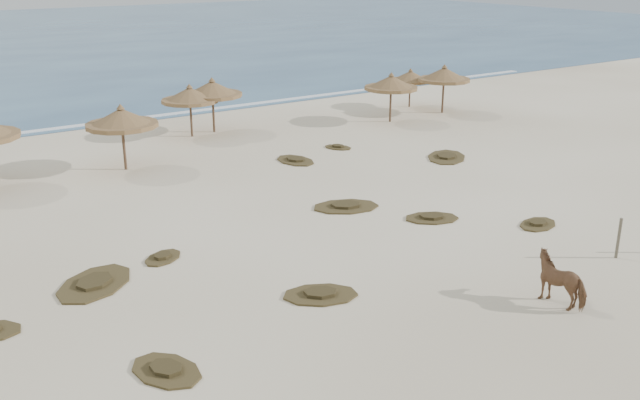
# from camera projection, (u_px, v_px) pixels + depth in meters

# --- Properties ---
(ground) EXTENTS (160.00, 160.00, 0.00)m
(ground) POSITION_uv_depth(u_px,v_px,m) (383.00, 285.00, 21.07)
(ground) COLOR #FCEFCF
(ground) RESTS_ON ground
(foam_line) EXTENTS (70.00, 0.60, 0.01)m
(foam_line) POSITION_uv_depth(u_px,v_px,m) (103.00, 123.00, 41.46)
(foam_line) COLOR white
(foam_line) RESTS_ON ground
(palapa_2) EXTENTS (3.76, 3.76, 3.02)m
(palapa_2) POSITION_uv_depth(u_px,v_px,m) (121.00, 119.00, 31.71)
(palapa_2) COLOR brown
(palapa_2) RESTS_ON ground
(palapa_3) EXTENTS (3.72, 3.72, 3.02)m
(palapa_3) POSITION_uv_depth(u_px,v_px,m) (212.00, 90.00, 38.60)
(palapa_3) COLOR brown
(palapa_3) RESTS_ON ground
(palapa_4) EXTENTS (3.14, 3.14, 2.84)m
(palapa_4) POSITION_uv_depth(u_px,v_px,m) (190.00, 96.00, 37.67)
(palapa_4) COLOR brown
(palapa_4) RESTS_ON ground
(palapa_5) EXTENTS (3.49, 3.49, 2.90)m
(palapa_5) POSITION_uv_depth(u_px,v_px,m) (391.00, 83.00, 41.05)
(palapa_5) COLOR brown
(palapa_5) RESTS_ON ground
(palapa_6) EXTENTS (3.18, 3.18, 2.47)m
(palapa_6) POSITION_uv_depth(u_px,v_px,m) (410.00, 77.00, 45.26)
(palapa_6) COLOR brown
(palapa_6) RESTS_ON ground
(palapa_7) EXTENTS (3.61, 3.61, 2.99)m
(palapa_7) POSITION_uv_depth(u_px,v_px,m) (444.00, 75.00, 43.42)
(palapa_7) COLOR brown
(palapa_7) RESTS_ON ground
(horse) EXTENTS (1.03, 1.77, 1.41)m
(horse) POSITION_uv_depth(u_px,v_px,m) (562.00, 280.00, 19.80)
(horse) COLOR #8B5C3F
(horse) RESTS_ON ground
(fence_post_near) EXTENTS (0.13, 0.13, 1.36)m
(fence_post_near) POSITION_uv_depth(u_px,v_px,m) (619.00, 238.00, 22.75)
(fence_post_near) COLOR #69604F
(fence_post_near) RESTS_ON ground
(scrub_1) EXTENTS (3.35, 3.26, 0.16)m
(scrub_1) POSITION_uv_depth(u_px,v_px,m) (95.00, 283.00, 21.09)
(scrub_1) COLOR #4C3E21
(scrub_1) RESTS_ON ground
(scrub_2) EXTENTS (1.75, 1.62, 0.16)m
(scrub_2) POSITION_uv_depth(u_px,v_px,m) (163.00, 257.00, 22.89)
(scrub_2) COLOR #4C3E21
(scrub_2) RESTS_ON ground
(scrub_3) EXTENTS (3.05, 2.56, 0.16)m
(scrub_3) POSITION_uv_depth(u_px,v_px,m) (346.00, 206.00, 27.55)
(scrub_3) COLOR #4C3E21
(scrub_3) RESTS_ON ground
(scrub_4) EXTENTS (2.41, 2.10, 0.16)m
(scrub_4) POSITION_uv_depth(u_px,v_px,m) (432.00, 218.00, 26.34)
(scrub_4) COLOR #4C3E21
(scrub_4) RESTS_ON ground
(scrub_5) EXTENTS (3.24, 3.15, 0.16)m
(scrub_5) POSITION_uv_depth(u_px,v_px,m) (447.00, 157.00, 34.29)
(scrub_5) COLOR #4C3E21
(scrub_5) RESTS_ON ground
(scrub_7) EXTENTS (1.61, 2.33, 0.16)m
(scrub_7) POSITION_uv_depth(u_px,v_px,m) (295.00, 160.00, 33.74)
(scrub_7) COLOR #4C3E21
(scrub_7) RESTS_ON ground
(scrub_9) EXTENTS (2.60, 2.27, 0.16)m
(scrub_9) POSITION_uv_depth(u_px,v_px,m) (320.00, 294.00, 20.39)
(scrub_9) COLOR #4C3E21
(scrub_9) RESTS_ON ground
(scrub_10) EXTENTS (1.47, 1.71, 0.16)m
(scrub_10) POSITION_uv_depth(u_px,v_px,m) (338.00, 147.00, 36.05)
(scrub_10) COLOR #4C3E21
(scrub_10) RESTS_ON ground
(scrub_11) EXTENTS (1.86, 2.30, 0.16)m
(scrub_11) POSITION_uv_depth(u_px,v_px,m) (166.00, 370.00, 16.67)
(scrub_11) COLOR #4C3E21
(scrub_11) RESTS_ON ground
(scrub_12) EXTENTS (1.93, 1.49, 0.16)m
(scrub_12) POSITION_uv_depth(u_px,v_px,m) (538.00, 224.00, 25.73)
(scrub_12) COLOR #4C3E21
(scrub_12) RESTS_ON ground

